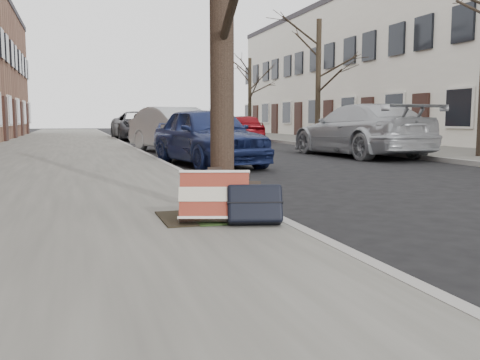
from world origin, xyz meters
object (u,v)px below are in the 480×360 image
object	(u,v)px
suitcase_navy	(255,204)
suitcase_red	(215,197)
car_near_front	(207,136)
car_near_mid	(177,130)

from	to	relation	value
suitcase_navy	suitcase_red	bearing A→B (deg)	165.66
suitcase_red	suitcase_navy	xyz separation A→B (m)	(0.34, -0.18, -0.05)
suitcase_navy	car_near_front	bearing A→B (deg)	93.44
suitcase_navy	car_near_mid	distance (m)	12.91
car_near_front	car_near_mid	distance (m)	5.02
suitcase_red	car_near_front	world-z (taller)	car_near_front
car_near_front	car_near_mid	size ratio (longest dim) A/B	0.92
suitcase_red	suitcase_navy	bearing A→B (deg)	-11.70
suitcase_red	car_near_front	size ratio (longest dim) A/B	0.16
car_near_front	car_near_mid	xyz separation A→B (m)	(0.21, 5.02, 0.04)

